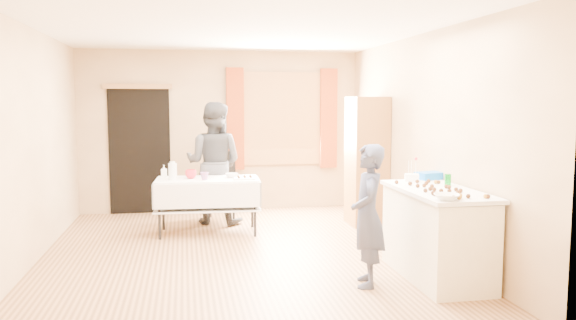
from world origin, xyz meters
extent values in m
cube|color=#9E7047|center=(0.00, 0.00, -0.01)|extent=(4.50, 5.50, 0.02)
cube|color=white|center=(0.00, 0.00, 2.61)|extent=(4.50, 5.50, 0.02)
cube|color=tan|center=(0.00, 2.76, 1.30)|extent=(4.50, 0.02, 2.60)
cube|color=tan|center=(0.00, -2.76, 1.30)|extent=(4.50, 0.02, 2.60)
cube|color=tan|center=(-2.26, 0.00, 1.30)|extent=(0.02, 5.50, 2.60)
cube|color=tan|center=(2.26, 0.00, 1.30)|extent=(0.02, 5.50, 2.60)
cube|color=olive|center=(1.00, 2.72, 1.50)|extent=(1.32, 0.06, 1.52)
cube|color=white|center=(1.00, 2.71, 1.50)|extent=(1.20, 0.02, 1.40)
cube|color=#923714|center=(0.22, 2.67, 1.50)|extent=(0.28, 0.06, 1.65)
cube|color=#923714|center=(1.78, 2.67, 1.50)|extent=(0.28, 0.06, 1.65)
cube|color=black|center=(-1.30, 2.73, 1.00)|extent=(0.95, 0.04, 2.00)
cube|color=olive|center=(-1.30, 2.70, 2.02)|extent=(1.05, 0.06, 0.08)
cube|color=#8F5D2D|center=(1.99, 1.29, 0.92)|extent=(0.50, 0.60, 1.85)
cube|color=#E9E2C5|center=(1.89, -1.24, 0.43)|extent=(0.63, 1.39, 0.86)
cube|color=silver|center=(1.89, -1.24, 0.89)|extent=(0.69, 1.45, 0.04)
cube|color=silver|center=(-0.30, 1.13, 0.73)|extent=(1.39, 0.75, 0.04)
cube|color=black|center=(-0.06, 1.97, 0.45)|extent=(0.46, 0.46, 0.06)
cube|color=black|center=(-0.04, 2.16, 0.72)|extent=(0.42, 0.08, 0.60)
imported|color=#292F4A|center=(1.13, -1.34, 0.69)|extent=(0.65, 0.55, 1.38)
imported|color=black|center=(-0.18, 1.76, 0.89)|extent=(1.35, 1.29, 1.78)
cylinder|color=#0C8D1E|center=(2.10, -1.04, 0.97)|extent=(0.07, 0.07, 0.12)
imported|color=white|center=(1.69, -1.84, 0.94)|extent=(0.39, 0.39, 0.05)
cube|color=white|center=(1.86, -0.67, 0.95)|extent=(0.17, 0.14, 0.08)
cube|color=blue|center=(2.12, -0.56, 0.95)|extent=(0.34, 0.27, 0.08)
cylinder|color=silver|center=(-0.76, 1.08, 0.86)|extent=(0.13, 0.13, 0.22)
imported|color=red|center=(-0.52, 1.17, 0.81)|extent=(0.15, 0.15, 0.12)
imported|color=red|center=(-0.35, 1.00, 0.80)|extent=(0.13, 0.13, 0.10)
imported|color=white|center=(0.03, 1.19, 0.78)|extent=(0.21, 0.21, 0.05)
cube|color=white|center=(0.18, 0.97, 0.76)|extent=(0.29, 0.21, 0.02)
imported|color=white|center=(-0.88, 1.36, 0.83)|extent=(0.08, 0.08, 0.17)
sphere|color=#3F2314|center=(1.80, -1.86, 0.93)|extent=(0.04, 0.04, 0.04)
sphere|color=#341A0B|center=(1.68, -1.63, 0.93)|extent=(0.04, 0.04, 0.04)
sphere|color=#341A0B|center=(1.71, -0.96, 0.93)|extent=(0.04, 0.04, 0.04)
sphere|color=#341A0B|center=(1.79, -1.38, 0.93)|extent=(0.04, 0.04, 0.04)
sphere|color=#341A0B|center=(2.00, -1.27, 0.93)|extent=(0.04, 0.04, 0.04)
sphere|color=#341A0B|center=(1.71, -0.97, 0.93)|extent=(0.04, 0.04, 0.04)
sphere|color=#3F2314|center=(1.83, -1.82, 0.93)|extent=(0.04, 0.04, 0.04)
sphere|color=#341A0B|center=(1.72, -1.13, 0.93)|extent=(0.04, 0.04, 0.04)
sphere|color=#341A0B|center=(1.86, -1.72, 0.93)|extent=(0.04, 0.04, 0.04)
sphere|color=#341A0B|center=(1.98, -0.83, 0.93)|extent=(0.04, 0.04, 0.04)
sphere|color=#341A0B|center=(2.09, -1.85, 0.93)|extent=(0.04, 0.04, 0.04)
sphere|color=#341A0B|center=(2.05, -0.92, 0.93)|extent=(0.04, 0.04, 0.04)
sphere|color=#3F2314|center=(2.07, -1.84, 0.93)|extent=(0.04, 0.04, 0.04)
sphere|color=#341A0B|center=(2.00, -1.42, 0.93)|extent=(0.04, 0.04, 0.04)
sphere|color=#341A0B|center=(1.80, -1.12, 0.93)|extent=(0.04, 0.04, 0.04)
sphere|color=#341A0B|center=(1.76, -1.34, 0.93)|extent=(0.04, 0.04, 0.04)
sphere|color=#341A0B|center=(1.99, -1.23, 0.93)|extent=(0.04, 0.04, 0.04)
sphere|color=#341A0B|center=(1.89, -1.50, 0.93)|extent=(0.04, 0.04, 0.04)
sphere|color=#3F2314|center=(2.03, -0.91, 0.93)|extent=(0.04, 0.04, 0.04)
sphere|color=#341A0B|center=(1.86, -1.17, 0.93)|extent=(0.04, 0.04, 0.04)
sphere|color=#341A0B|center=(1.89, -0.97, 0.93)|extent=(0.04, 0.04, 0.04)
sphere|color=#341A0B|center=(1.85, -0.84, 0.93)|extent=(0.04, 0.04, 0.04)
sphere|color=#341A0B|center=(2.01, -1.50, 0.93)|extent=(0.04, 0.04, 0.04)
sphere|color=#341A0B|center=(1.92, -1.61, 0.93)|extent=(0.04, 0.04, 0.04)
sphere|color=#3F2314|center=(1.87, -1.74, 0.93)|extent=(0.04, 0.04, 0.04)
sphere|color=#341A0B|center=(1.82, -1.47, 0.93)|extent=(0.04, 0.04, 0.04)
sphere|color=#341A0B|center=(1.92, -1.81, 0.93)|extent=(0.04, 0.04, 0.04)
sphere|color=#341A0B|center=(1.75, -1.85, 0.93)|extent=(0.04, 0.04, 0.04)
sphere|color=#341A0B|center=(1.68, -1.59, 0.93)|extent=(0.04, 0.04, 0.04)
sphere|color=#341A0B|center=(1.68, -1.43, 0.93)|extent=(0.04, 0.04, 0.04)
sphere|color=#3F2314|center=(1.69, -1.64, 0.93)|extent=(0.04, 0.04, 0.04)
sphere|color=#341A0B|center=(1.61, -0.84, 0.93)|extent=(0.04, 0.04, 0.04)
camera|label=1|loc=(-0.60, -6.43, 1.79)|focal=35.00mm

